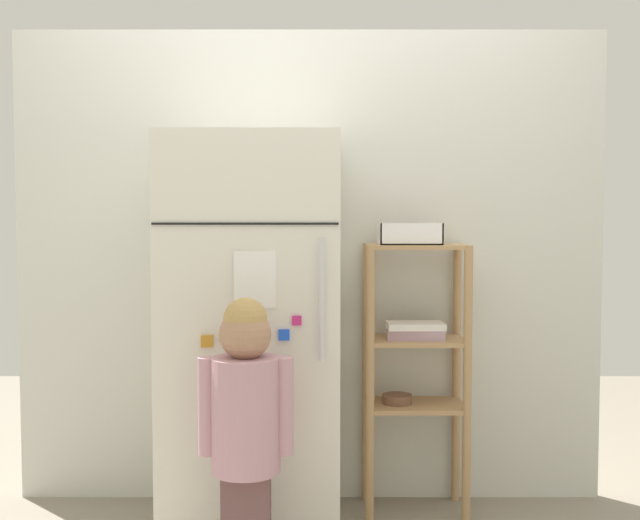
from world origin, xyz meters
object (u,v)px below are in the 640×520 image
refrigerator (255,335)px  child_standing (247,414)px  pantry_shelf_unit (415,352)px  fruit_bin (412,235)px

refrigerator → child_standing: size_ratio=1.59×
child_standing → pantry_shelf_unit: pantry_shelf_unit is taller
pantry_shelf_unit → fruit_bin: (-0.02, -0.01, 0.50)m
refrigerator → pantry_shelf_unit: (0.67, 0.18, -0.10)m
refrigerator → child_standing: (0.02, -0.51, -0.19)m
child_standing → fruit_bin: (0.63, 0.69, 0.58)m
child_standing → pantry_shelf_unit: size_ratio=0.87×
fruit_bin → child_standing: bearing=-132.4°
pantry_shelf_unit → fruit_bin: 0.50m
pantry_shelf_unit → refrigerator: bearing=-164.6°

